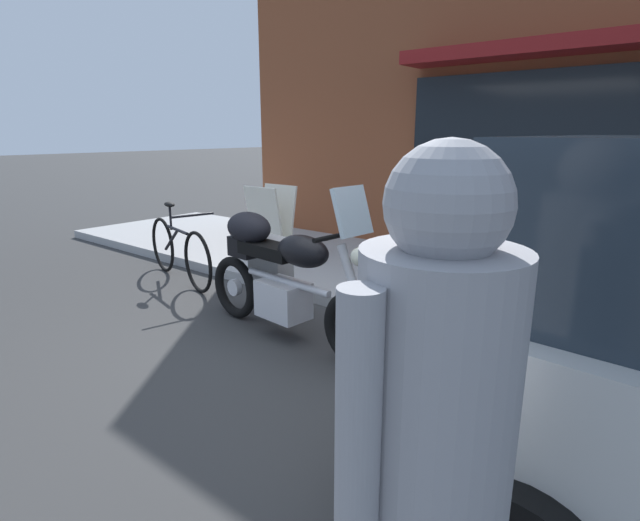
% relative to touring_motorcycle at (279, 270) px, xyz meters
% --- Properties ---
extents(ground_plane, '(80.00, 80.00, 0.00)m').
position_rel_touring_motorcycle_xyz_m(ground_plane, '(0.39, -0.22, -0.59)').
color(ground_plane, '#353535').
extents(touring_motorcycle, '(2.12, 0.79, 1.38)m').
position_rel_touring_motorcycle_xyz_m(touring_motorcycle, '(0.00, 0.00, 0.00)').
color(touring_motorcycle, black).
rests_on(touring_motorcycle, ground_plane).
extents(parked_bicycle, '(1.74, 0.59, 0.94)m').
position_rel_touring_motorcycle_xyz_m(parked_bicycle, '(-2.06, 0.41, -0.21)').
color(parked_bicycle, black).
rests_on(parked_bicycle, ground_plane).
extents(pedestrian_walking, '(0.48, 0.54, 1.75)m').
position_rel_touring_motorcycle_xyz_m(pedestrian_walking, '(2.43, -1.99, 0.50)').
color(pedestrian_walking, '#303030').
rests_on(pedestrian_walking, ground_plane).
extents(sandwich_board_sign, '(0.55, 0.42, 0.97)m').
position_rel_touring_motorcycle_xyz_m(sandwich_board_sign, '(-1.57, 1.50, 0.01)').
color(sandwich_board_sign, silver).
rests_on(sandwich_board_sign, sidewalk_curb).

